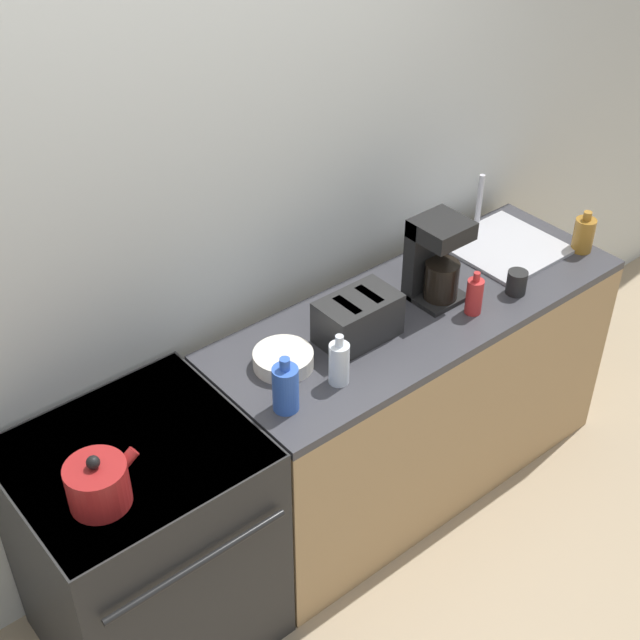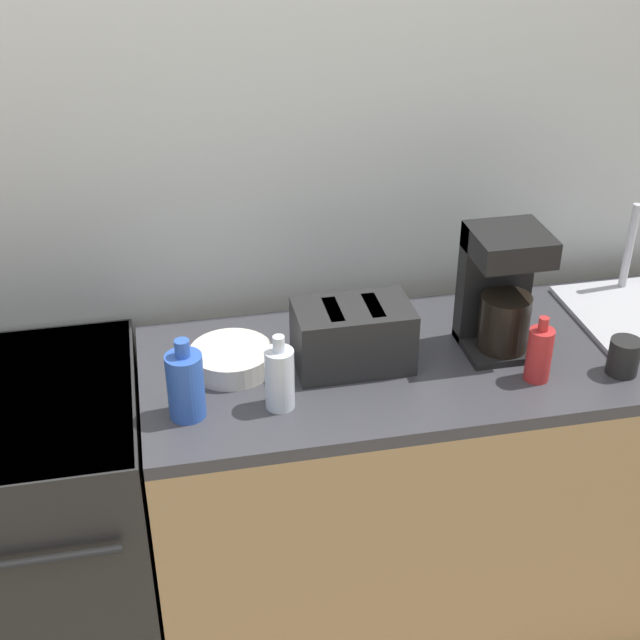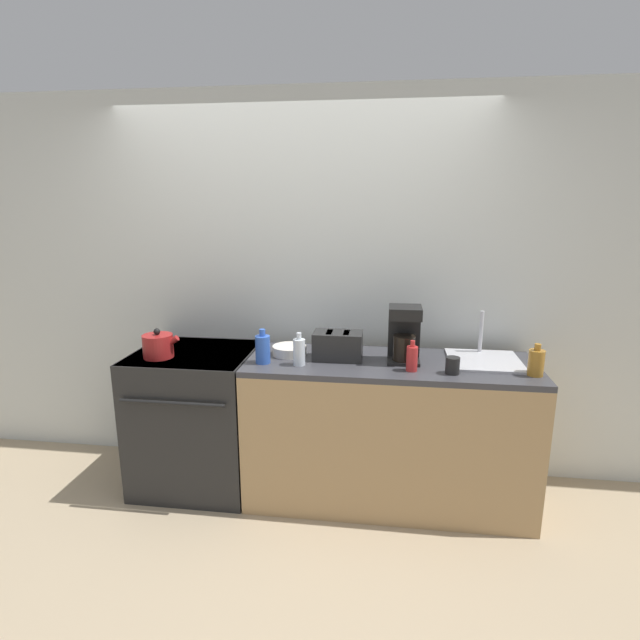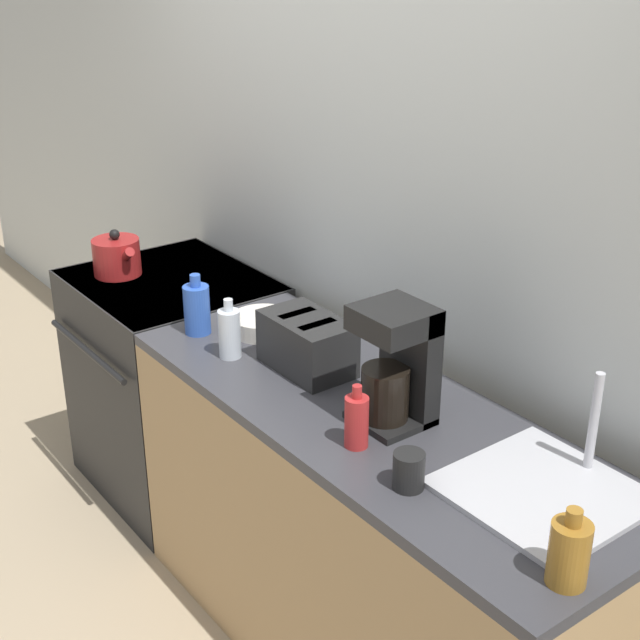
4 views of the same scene
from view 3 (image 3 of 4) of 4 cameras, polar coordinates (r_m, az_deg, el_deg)
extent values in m
plane|color=tan|center=(3.29, -4.35, -21.59)|extent=(12.00, 12.00, 0.00)
cube|color=silver|center=(3.46, -2.21, 3.74)|extent=(8.00, 0.05, 2.60)
cube|color=black|center=(3.51, -13.86, -10.81)|extent=(0.76, 0.68, 0.93)
cube|color=black|center=(3.35, -14.30, -3.72)|extent=(0.75, 0.67, 0.02)
cylinder|color=black|center=(3.30, -18.00, -4.20)|extent=(0.22, 0.22, 0.01)
cylinder|color=black|center=(3.17, -12.35, -4.57)|extent=(0.22, 0.22, 0.01)
cylinder|color=black|center=(3.54, -16.04, -2.83)|extent=(0.22, 0.22, 0.01)
cylinder|color=black|center=(3.42, -10.74, -3.11)|extent=(0.22, 0.22, 0.01)
cylinder|color=black|center=(3.10, -16.59, -9.11)|extent=(0.65, 0.02, 0.02)
cube|color=tan|center=(3.28, 7.75, -12.72)|extent=(1.76, 0.63, 0.89)
cube|color=#38383D|center=(3.10, 8.02, -5.01)|extent=(1.76, 0.63, 0.04)
cylinder|color=maroon|center=(3.28, -18.03, -2.84)|extent=(0.19, 0.19, 0.15)
sphere|color=black|center=(3.26, -18.15, -1.27)|extent=(0.04, 0.04, 0.04)
cylinder|color=maroon|center=(3.24, -16.65, -2.43)|extent=(0.11, 0.04, 0.09)
cube|color=black|center=(3.09, 2.05, -2.94)|extent=(0.30, 0.18, 0.17)
cube|color=black|center=(3.07, 1.08, -1.44)|extent=(0.04, 0.13, 0.01)
cube|color=black|center=(3.06, 3.04, -1.51)|extent=(0.04, 0.13, 0.01)
cube|color=black|center=(3.09, 9.50, -4.56)|extent=(0.19, 0.19, 0.02)
cube|color=black|center=(3.11, 9.58, -1.33)|extent=(0.19, 0.06, 0.35)
cube|color=black|center=(3.01, 9.72, 0.88)|extent=(0.19, 0.19, 0.07)
cylinder|color=black|center=(3.05, 9.58, -3.16)|extent=(0.13, 0.13, 0.15)
cube|color=#B7B7BC|center=(3.21, 18.26, -4.44)|extent=(0.43, 0.42, 0.01)
cylinder|color=silver|center=(3.34, 17.91, -1.37)|extent=(0.02, 0.02, 0.28)
cylinder|color=#2D56B7|center=(3.03, -6.56, -3.37)|extent=(0.09, 0.09, 0.17)
cylinder|color=#2D56B7|center=(3.00, -6.61, -1.44)|extent=(0.04, 0.04, 0.04)
cylinder|color=#9E6B23|center=(3.05, 23.46, -4.52)|extent=(0.09, 0.09, 0.15)
cylinder|color=#9E6B23|center=(3.03, 23.62, -2.86)|extent=(0.04, 0.04, 0.04)
cylinder|color=silver|center=(2.98, -2.40, -3.70)|extent=(0.07, 0.07, 0.16)
cylinder|color=silver|center=(2.95, -2.42, -1.85)|extent=(0.03, 0.03, 0.04)
cylinder|color=#B72828|center=(2.93, 10.47, -4.38)|extent=(0.06, 0.06, 0.14)
cylinder|color=#B72828|center=(2.90, 10.54, -2.68)|extent=(0.03, 0.03, 0.04)
cylinder|color=black|center=(2.94, 14.91, -5.04)|extent=(0.08, 0.08, 0.10)
cylinder|color=beige|center=(3.19, -3.51, -3.48)|extent=(0.22, 0.22, 0.06)
camera|label=1|loc=(2.52, -62.05, 31.75)|focal=50.00mm
camera|label=2|loc=(1.33, -31.23, 25.80)|focal=50.00mm
camera|label=4|loc=(2.30, 59.43, 14.81)|focal=50.00mm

